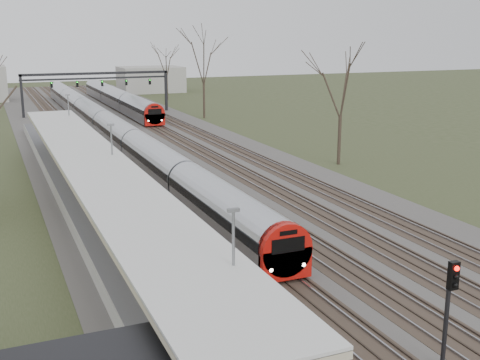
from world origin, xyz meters
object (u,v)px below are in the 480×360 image
object	(u,v)px
train_far	(118,99)
signal_post	(449,299)
passenger	(190,317)
train_near	(105,124)

from	to	relation	value
train_far	signal_post	xyz separation A→B (m)	(-5.25, -80.18, 1.25)
passenger	signal_post	world-z (taller)	signal_post
train_near	train_far	bearing A→B (deg)	75.33
passenger	signal_post	bearing A→B (deg)	-104.20
train_near	signal_post	xyz separation A→B (m)	(1.75, -53.43, 1.25)
train_near	passenger	world-z (taller)	train_near
train_far	passenger	world-z (taller)	train_far
train_near	train_far	xyz separation A→B (m)	(7.00, 26.75, 0.00)
train_near	passenger	bearing A→B (deg)	-97.28
train_far	passenger	distance (m)	77.66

